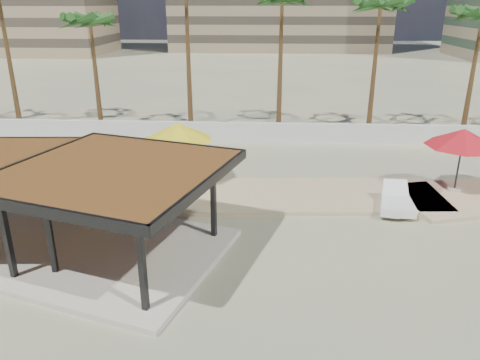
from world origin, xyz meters
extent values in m
plane|color=tan|center=(0.00, 0.00, 0.00)|extent=(200.00, 200.00, 0.00)
cube|color=#C6B284|center=(2.00, 7.00, 0.06)|extent=(16.24, 5.11, 0.24)
cube|color=silver|center=(0.00, 16.00, 0.60)|extent=(56.00, 0.30, 1.20)
cube|color=beige|center=(-2.58, 1.38, 0.09)|extent=(7.79, 7.79, 0.19)
cube|color=black|center=(-5.53, -0.16, 1.60)|extent=(0.21, 0.21, 2.82)
cube|color=black|center=(-4.12, 4.33, 1.60)|extent=(0.21, 0.21, 2.82)
cube|color=black|center=(-1.04, -1.57, 1.60)|extent=(0.21, 0.21, 2.82)
cube|color=black|center=(0.38, 2.92, 1.60)|extent=(0.21, 0.21, 2.82)
cube|color=brown|center=(-2.58, 1.38, 3.14)|extent=(8.02, 8.02, 0.26)
cube|color=black|center=(-3.53, -1.67, 3.14)|extent=(6.23, 2.05, 0.32)
cube|color=black|center=(-1.62, 4.44, 3.14)|extent=(6.23, 2.05, 0.32)
cube|color=black|center=(-5.63, 2.34, 3.14)|extent=(2.05, 6.23, 0.32)
cube|color=black|center=(0.48, 0.42, 3.14)|extent=(2.05, 6.23, 0.32)
cube|color=beige|center=(-6.72, 2.28, 0.09)|extent=(6.20, 6.20, 0.18)
cube|color=black|center=(-4.37, 0.19, 1.51)|extent=(0.17, 0.17, 2.67)
cube|color=black|center=(-4.63, 4.63, 1.51)|extent=(0.17, 0.17, 2.67)
cube|color=brown|center=(-6.72, 2.28, 2.97)|extent=(6.39, 6.39, 0.25)
cube|color=black|center=(-6.90, 5.30, 2.97)|extent=(6.13, 0.46, 0.30)
cube|color=black|center=(-3.70, 2.46, 2.97)|extent=(0.46, 6.13, 0.30)
cylinder|color=beige|center=(-1.82, 8.22, 0.25)|extent=(0.56, 0.56, 0.13)
cylinder|color=#262628|center=(-1.82, 8.22, 1.52)|extent=(0.08, 0.08, 2.67)
cone|color=yellow|center=(-1.82, 8.22, 2.66)|extent=(3.66, 3.66, 0.78)
cylinder|color=beige|center=(10.75, 7.88, 0.25)|extent=(0.56, 0.56, 0.13)
cylinder|color=#262628|center=(10.75, 7.88, 1.52)|extent=(0.08, 0.08, 2.67)
cone|color=red|center=(10.75, 7.88, 2.66)|extent=(3.94, 3.94, 0.78)
cube|color=white|center=(7.39, 5.80, 0.33)|extent=(1.20, 2.21, 0.29)
cube|color=white|center=(7.39, 5.80, 0.51)|extent=(1.20, 2.21, 0.06)
cube|color=white|center=(7.58, 6.60, 0.76)|extent=(0.84, 0.87, 0.53)
cube|color=white|center=(7.87, 5.80, 0.33)|extent=(0.87, 2.15, 0.29)
cube|color=white|center=(7.87, 5.80, 0.51)|extent=(0.87, 2.15, 0.06)
cube|color=white|center=(7.92, 6.62, 0.76)|extent=(0.74, 0.77, 0.53)
cone|color=brown|center=(-15.00, 18.70, 4.60)|extent=(0.36, 0.36, 9.19)
cone|color=brown|center=(-9.00, 18.10, 3.64)|extent=(0.36, 0.36, 7.28)
ellipsoid|color=#214E1B|center=(-9.00, 18.10, 7.03)|extent=(3.00, 3.00, 1.80)
cone|color=brown|center=(-3.00, 18.90, 4.65)|extent=(0.36, 0.36, 9.29)
cone|color=brown|center=(3.00, 18.40, 4.27)|extent=(0.36, 0.36, 8.54)
ellipsoid|color=#214E1B|center=(3.00, 18.40, 8.29)|extent=(3.00, 3.00, 1.80)
cone|color=brown|center=(9.00, 18.60, 4.10)|extent=(0.36, 0.36, 8.21)
ellipsoid|color=#214E1B|center=(9.00, 18.60, 7.96)|extent=(3.00, 3.00, 1.80)
cone|color=brown|center=(15.00, 18.20, 3.83)|extent=(0.36, 0.36, 7.67)
camera|label=1|loc=(2.21, -12.25, 8.14)|focal=35.00mm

